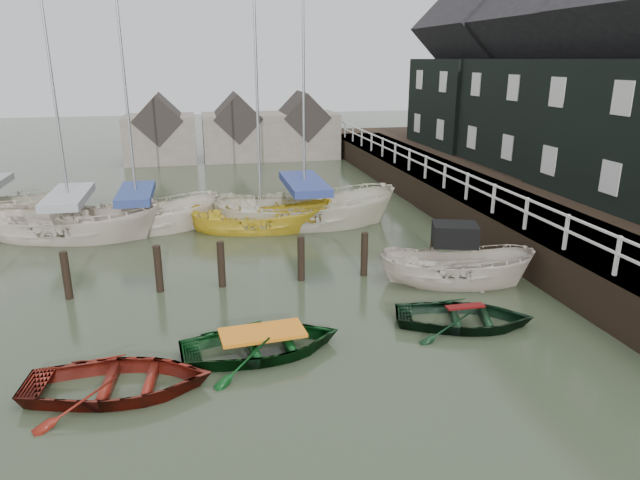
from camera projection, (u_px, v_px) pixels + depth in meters
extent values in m
plane|color=#303823|center=(276.00, 326.00, 14.50)|extent=(120.00, 120.00, 0.00)
cube|color=black|center=(456.00, 179.00, 25.30)|extent=(3.00, 32.00, 0.20)
cube|color=silver|center=(426.00, 157.00, 24.68)|extent=(0.06, 32.00, 0.06)
cube|color=silver|center=(426.00, 166.00, 24.80)|extent=(0.06, 32.00, 0.06)
cube|color=black|center=(563.00, 204.00, 26.82)|extent=(14.00, 38.00, 1.50)
cube|color=black|center=(548.00, 113.00, 27.47)|extent=(6.00, 7.00, 5.00)
cube|color=black|center=(560.00, 19.00, 26.18)|extent=(6.11, 7.14, 6.11)
cube|color=black|center=(480.00, 103.00, 33.99)|extent=(6.40, 7.00, 5.00)
cube|color=black|center=(486.00, 27.00, 32.70)|extent=(6.52, 7.14, 6.52)
cylinder|color=black|center=(67.00, 282.00, 16.04)|extent=(0.22, 0.22, 1.80)
cylinder|color=black|center=(159.00, 275.00, 16.54)|extent=(0.22, 0.22, 1.80)
cylinder|color=black|center=(222.00, 271.00, 16.90)|extent=(0.22, 0.22, 1.80)
cylinder|color=black|center=(301.00, 265.00, 17.38)|extent=(0.22, 0.22, 1.80)
cylinder|color=black|center=(364.00, 260.00, 17.79)|extent=(0.22, 0.22, 1.80)
cylinder|color=black|center=(433.00, 255.00, 18.25)|extent=(0.22, 0.22, 1.80)
cube|color=#665B51|center=(161.00, 139.00, 37.47)|extent=(4.50, 4.00, 3.00)
cube|color=#282321|center=(159.00, 118.00, 37.07)|extent=(3.18, 4.08, 3.18)
cube|color=#665B51|center=(237.00, 136.00, 38.47)|extent=(4.50, 4.00, 3.00)
cube|color=#282321|center=(236.00, 117.00, 38.07)|extent=(3.18, 4.08, 3.18)
cube|color=#665B51|center=(303.00, 135.00, 39.37)|extent=(4.50, 4.00, 3.00)
cube|color=#282321|center=(302.00, 116.00, 38.98)|extent=(3.18, 4.08, 3.18)
imported|color=#61160D|center=(120.00, 392.00, 11.64)|extent=(3.98, 3.02, 0.77)
imported|color=black|center=(263.00, 353.00, 13.19)|extent=(3.94, 2.97, 0.77)
imported|color=black|center=(464.00, 325.00, 14.57)|extent=(4.06, 3.41, 0.72)
imported|color=beige|center=(454.00, 284.00, 17.25)|extent=(4.85, 2.99, 1.76)
cube|color=black|center=(455.00, 234.00, 16.98)|extent=(1.54, 1.34, 0.65)
imported|color=beige|center=(74.00, 237.00, 21.79)|extent=(7.27, 4.22, 2.64)
cylinder|color=#B2B2B7|center=(51.00, 72.00, 19.95)|extent=(0.10, 0.10, 9.24)
cube|color=gray|center=(68.00, 197.00, 21.31)|extent=(3.99, 2.27, 0.30)
imported|color=beige|center=(140.00, 230.00, 22.69)|extent=(6.51, 2.71, 2.47)
cylinder|color=#B2B2B7|center=(125.00, 81.00, 20.95)|extent=(0.10, 0.10, 8.73)
cube|color=navy|center=(136.00, 194.00, 22.24)|extent=(3.58, 1.45, 0.30)
imported|color=gold|center=(261.00, 229.00, 22.80)|extent=(5.92, 2.93, 2.19)
cylinder|color=#B2B2B7|center=(257.00, 89.00, 21.15)|extent=(0.10, 0.10, 8.42)
imported|color=beige|center=(305.00, 224.00, 23.49)|extent=(7.70, 3.59, 2.87)
cylinder|color=#B2B2B7|center=(303.00, 57.00, 21.50)|extent=(0.10, 0.10, 9.96)
cube|color=navy|center=(304.00, 184.00, 22.98)|extent=(4.23, 1.92, 0.30)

